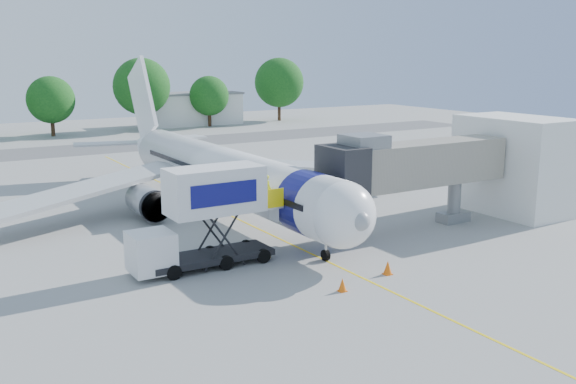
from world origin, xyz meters
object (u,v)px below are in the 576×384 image
catering_hiloader (204,218)px  ground_tug (399,281)px  jet_bridge (406,166)px  aircraft (221,172)px

catering_hiloader → ground_tug: bearing=-55.7°
jet_bridge → catering_hiloader: jet_bridge is taller
jet_bridge → ground_tug: bearing=-132.5°
jet_bridge → aircraft: bearing=125.7°
jet_bridge → catering_hiloader: 14.35m
aircraft → jet_bridge: size_ratio=2.71×
ground_tug → catering_hiloader: bearing=139.3°
aircraft → jet_bridge: bearing=-54.3°
jet_bridge → ground_tug: jet_bridge is taller
jet_bridge → ground_tug: (-8.19, -8.92, -3.53)m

